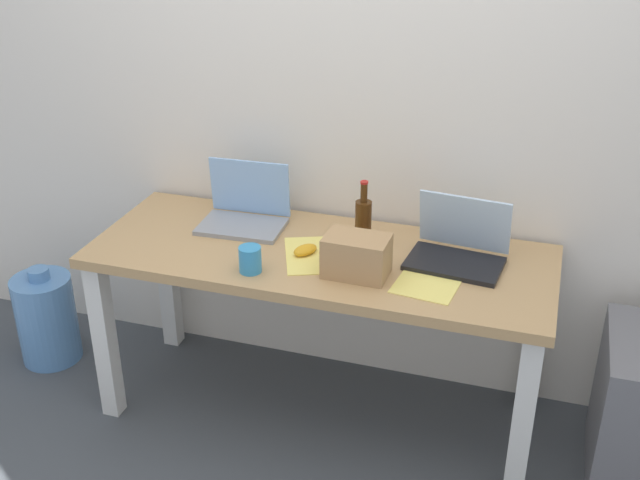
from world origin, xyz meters
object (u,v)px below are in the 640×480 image
object	(u,v)px
cardboard_box	(357,256)
laptop_left	(245,212)
laptop_right	(458,249)
computer_mouse	(305,250)
coffee_mug	(250,259)
desk	(320,276)
water_cooler_jug	(47,318)
beer_bottle	(363,220)

from	to	relation	value
cardboard_box	laptop_left	bearing A→B (deg)	153.52
laptop_left	laptop_right	world-z (taller)	laptop_left
laptop_left	computer_mouse	distance (m)	0.36
coffee_mug	laptop_left	bearing A→B (deg)	115.10
desk	laptop_left	bearing A→B (deg)	158.58
laptop_left	computer_mouse	world-z (taller)	laptop_left
water_cooler_jug	computer_mouse	bearing A→B (deg)	-0.90
laptop_left	cardboard_box	bearing A→B (deg)	-26.48
water_cooler_jug	laptop_left	bearing A→B (deg)	9.52
computer_mouse	coffee_mug	bearing A→B (deg)	-98.08
beer_bottle	desk	bearing A→B (deg)	-136.91
cardboard_box	coffee_mug	bearing A→B (deg)	-165.95
laptop_right	computer_mouse	xyz separation A→B (m)	(-0.54, -0.11, -0.03)
beer_bottle	cardboard_box	xyz separation A→B (m)	(0.04, -0.25, -0.02)
desk	coffee_mug	bearing A→B (deg)	-131.62
desk	laptop_right	xyz separation A→B (m)	(0.50, 0.08, 0.15)
beer_bottle	computer_mouse	world-z (taller)	beer_bottle
water_cooler_jug	beer_bottle	bearing A→B (deg)	5.55
desk	coffee_mug	size ratio (longest dim) A/B	18.08
laptop_right	beer_bottle	bearing A→B (deg)	173.61
beer_bottle	water_cooler_jug	xyz separation A→B (m)	(-1.40, -0.14, -0.62)
computer_mouse	water_cooler_jug	xyz separation A→B (m)	(-1.22, 0.02, -0.54)
beer_bottle	laptop_left	bearing A→B (deg)	178.02
laptop_right	beer_bottle	xyz separation A→B (m)	(-0.36, 0.04, 0.04)
laptop_right	computer_mouse	size ratio (longest dim) A/B	3.57
laptop_right	coffee_mug	world-z (taller)	laptop_right
coffee_mug	water_cooler_jug	world-z (taller)	coffee_mug
laptop_left	coffee_mug	xyz separation A→B (m)	(0.17, -0.35, -0.01)
computer_mouse	coffee_mug	distance (m)	0.23
coffee_mug	water_cooler_jug	distance (m)	1.23
laptop_left	water_cooler_jug	distance (m)	1.09
water_cooler_jug	cardboard_box	bearing A→B (deg)	-4.40
cardboard_box	coffee_mug	size ratio (longest dim) A/B	2.35
laptop_left	computer_mouse	size ratio (longest dim) A/B	3.38
water_cooler_jug	coffee_mug	bearing A→B (deg)	-10.60
laptop_left	cardboard_box	world-z (taller)	laptop_left
desk	laptop_right	distance (m)	0.53
computer_mouse	laptop_right	bearing A→B (deg)	41.98
desk	laptop_left	world-z (taller)	laptop_left
beer_bottle	water_cooler_jug	world-z (taller)	beer_bottle
beer_bottle	cardboard_box	world-z (taller)	beer_bottle
desk	cardboard_box	distance (m)	0.28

